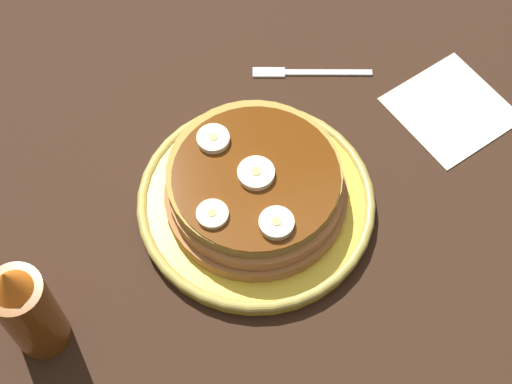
{
  "coord_description": "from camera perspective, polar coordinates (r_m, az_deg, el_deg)",
  "views": [
    {
      "loc": [
        34.52,
        -12.02,
        66.3
      ],
      "look_at": [
        0.0,
        0.0,
        2.95
      ],
      "focal_mm": 54.21,
      "sensor_mm": 36.0,
      "label": 1
    }
  ],
  "objects": [
    {
      "name": "plate",
      "position": [
        0.75,
        -0.0,
        -0.75
      ],
      "size": [
        23.07,
        23.07,
        1.85
      ],
      "color": "yellow",
      "rests_on": "ground_plane"
    },
    {
      "name": "banana_slice_0",
      "position": [
        0.7,
        -0.18,
        1.41
      ],
      "size": [
        3.43,
        3.43,
        0.88
      ],
      "color": "#FEECC5",
      "rests_on": "pancake_stack"
    },
    {
      "name": "pancake_stack",
      "position": [
        0.72,
        -0.12,
        0.3
      ],
      "size": [
        17.47,
        17.84,
        4.51
      ],
      "color": "#A36A38",
      "rests_on": "plate"
    },
    {
      "name": "syrup_bottle",
      "position": [
        0.67,
        -16.49,
        -8.35
      ],
      "size": [
        4.7,
        4.7,
        13.39
      ],
      "color": "brown",
      "rests_on": "ground_plane"
    },
    {
      "name": "fork",
      "position": [
        0.85,
        3.62,
        8.84
      ],
      "size": [
        5.23,
        12.59,
        0.5
      ],
      "color": "silver",
      "rests_on": "ground_plane"
    },
    {
      "name": "banana_slice_3",
      "position": [
        0.68,
        -3.24,
        -1.67
      ],
      "size": [
        2.89,
        2.89,
        0.74
      ],
      "color": "#FBEEB9",
      "rests_on": "pancake_stack"
    },
    {
      "name": "banana_slice_2",
      "position": [
        0.68,
        1.58,
        -2.32
      ],
      "size": [
        3.16,
        3.16,
        0.96
      ],
      "color": "beige",
      "rests_on": "pancake_stack"
    },
    {
      "name": "napkin",
      "position": [
        0.84,
        14.17,
        5.98
      ],
      "size": [
        13.58,
        13.58,
        0.3
      ],
      "primitive_type": "cube",
      "rotation": [
        0.0,
        0.0,
        0.28
      ],
      "color": "beige",
      "rests_on": "ground_plane"
    },
    {
      "name": "ground_plane",
      "position": [
        0.77,
        -0.0,
        -1.65
      ],
      "size": [
        140.0,
        140.0,
        3.0
      ],
      "primitive_type": "cube",
      "color": "black"
    },
    {
      "name": "banana_slice_1",
      "position": [
        0.72,
        -3.18,
        3.91
      ],
      "size": [
        3.1,
        3.1,
        0.87
      ],
      "color": "#F8E8C3",
      "rests_on": "pancake_stack"
    }
  ]
}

